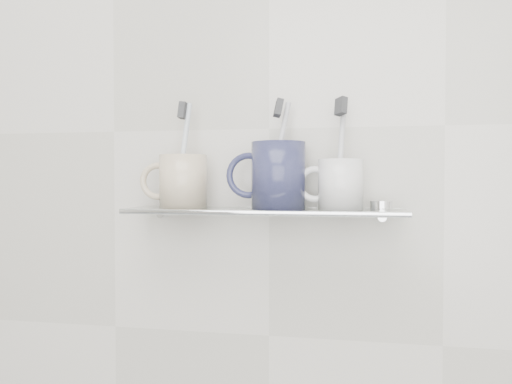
% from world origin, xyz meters
% --- Properties ---
extents(wall_back, '(2.50, 0.00, 2.50)m').
position_xyz_m(wall_back, '(0.00, 1.10, 1.25)').
color(wall_back, beige).
rests_on(wall_back, ground).
extents(shelf_glass, '(0.50, 0.12, 0.01)m').
position_xyz_m(shelf_glass, '(0.00, 1.04, 1.10)').
color(shelf_glass, silver).
rests_on(shelf_glass, wall_back).
extents(shelf_rail, '(0.50, 0.01, 0.01)m').
position_xyz_m(shelf_rail, '(0.00, 0.98, 1.10)').
color(shelf_rail, silver).
rests_on(shelf_rail, shelf_glass).
extents(bracket_left, '(0.02, 0.03, 0.02)m').
position_xyz_m(bracket_left, '(-0.21, 1.09, 1.09)').
color(bracket_left, silver).
rests_on(bracket_left, wall_back).
extents(bracket_right, '(0.02, 0.03, 0.02)m').
position_xyz_m(bracket_right, '(0.21, 1.09, 1.09)').
color(bracket_right, silver).
rests_on(bracket_right, wall_back).
extents(mug_left, '(0.11, 0.11, 0.10)m').
position_xyz_m(mug_left, '(-0.15, 1.04, 1.15)').
color(mug_left, beige).
rests_on(mug_left, shelf_glass).
extents(mug_left_handle, '(0.07, 0.01, 0.07)m').
position_xyz_m(mug_left_handle, '(-0.20, 1.04, 1.15)').
color(mug_left_handle, beige).
rests_on(mug_left_handle, mug_left).
extents(toothbrush_left, '(0.03, 0.02, 0.19)m').
position_xyz_m(toothbrush_left, '(-0.15, 1.04, 1.20)').
color(toothbrush_left, silver).
rests_on(toothbrush_left, mug_left).
extents(bristles_left, '(0.02, 0.02, 0.03)m').
position_xyz_m(bristles_left, '(-0.15, 1.04, 1.28)').
color(bristles_left, '#323335').
rests_on(bristles_left, toothbrush_left).
extents(mug_center, '(0.11, 0.11, 0.12)m').
position_xyz_m(mug_center, '(0.03, 1.04, 1.16)').
color(mug_center, '#1B1E39').
rests_on(mug_center, shelf_glass).
extents(mug_center_handle, '(0.08, 0.01, 0.08)m').
position_xyz_m(mug_center_handle, '(-0.03, 1.04, 1.16)').
color(mug_center_handle, '#1B1E39').
rests_on(mug_center_handle, mug_center).
extents(toothbrush_center, '(0.04, 0.05, 0.19)m').
position_xyz_m(toothbrush_center, '(0.03, 1.04, 1.20)').
color(toothbrush_center, silver).
rests_on(toothbrush_center, mug_center).
extents(bristles_center, '(0.02, 0.03, 0.03)m').
position_xyz_m(bristles_center, '(0.03, 1.04, 1.28)').
color(bristles_center, '#323335').
rests_on(bristles_center, toothbrush_center).
extents(mug_right, '(0.09, 0.09, 0.09)m').
position_xyz_m(mug_right, '(0.14, 1.04, 1.14)').
color(mug_right, white).
rests_on(mug_right, shelf_glass).
extents(mug_right_handle, '(0.07, 0.01, 0.07)m').
position_xyz_m(mug_right_handle, '(0.09, 1.04, 1.14)').
color(mug_right_handle, white).
rests_on(mug_right_handle, mug_right).
extents(toothbrush_right, '(0.02, 0.05, 0.19)m').
position_xyz_m(toothbrush_right, '(0.14, 1.04, 1.20)').
color(toothbrush_right, '#B8B8B8').
rests_on(toothbrush_right, mug_right).
extents(bristles_right, '(0.02, 0.03, 0.03)m').
position_xyz_m(bristles_right, '(0.14, 1.04, 1.28)').
color(bristles_right, '#323335').
rests_on(bristles_right, toothbrush_right).
extents(chrome_cap, '(0.04, 0.04, 0.02)m').
position_xyz_m(chrome_cap, '(0.21, 1.04, 1.11)').
color(chrome_cap, silver).
rests_on(chrome_cap, shelf_glass).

